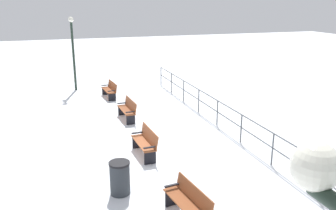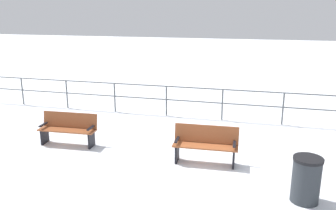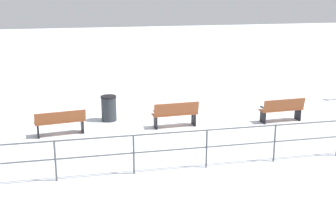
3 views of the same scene
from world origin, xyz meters
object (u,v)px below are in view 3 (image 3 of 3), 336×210
bench_second (282,109)px  trash_bin (109,108)px  bench_third (175,114)px  bench_fourth (60,122)px

bench_second → trash_bin: trash_bin is taller
bench_third → trash_bin: size_ratio=1.73×
bench_fourth → trash_bin: (1.36, -1.77, -0.00)m
trash_bin → bench_fourth: bearing=127.5°
bench_second → bench_fourth: size_ratio=0.97×
bench_fourth → trash_bin: size_ratio=1.81×
bench_fourth → trash_bin: bearing=-59.9°
bench_third → trash_bin: trash_bin is taller
bench_second → bench_third: size_ratio=1.02×
bench_third → bench_fourth: 4.02m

